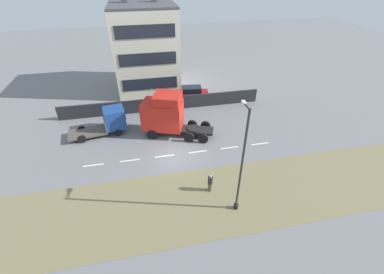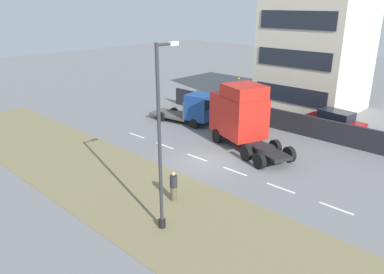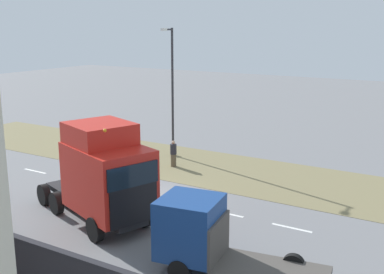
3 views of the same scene
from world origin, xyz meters
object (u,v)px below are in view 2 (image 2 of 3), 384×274
Objects in this scene: flatbed_truck at (196,108)px; lamp_post at (161,149)px; pedestrian at (174,187)px; parked_car at (334,123)px; lorry_cab at (241,115)px.

flatbed_truck is 0.73× the size of lamp_post.
pedestrian is at bearing 34.61° from lamp_post.
pedestrian is (2.05, 1.41, -3.07)m from lamp_post.
flatbed_truck is 15.73m from lamp_post.
parked_car is 2.86× the size of pedestrian.
lamp_post reaches higher than lorry_cab.
lamp_post reaches higher than flatbed_truck.
parked_car is at bearing -10.20° from lorry_cab.
parked_car is 0.56× the size of lamp_post.
lamp_post is (-17.84, 0.23, 2.91)m from parked_car.
lamp_post is at bearing -173.47° from parked_car.
flatbed_truck is 1.30× the size of parked_car.
flatbed_truck is 11.09m from parked_car.
lamp_post is at bearing -141.07° from lorry_cab.
pedestrian is (-8.92, -2.35, -1.47)m from lorry_cab.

